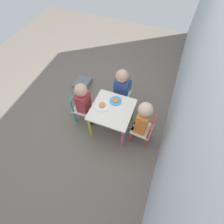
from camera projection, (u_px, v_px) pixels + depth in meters
ground_plane at (112, 127)px, 2.66m from camera, size 6.00×6.00×0.00m
house_wall at (201, 78)px, 1.43m from camera, size 6.00×0.06×2.60m
kids_table at (112, 112)px, 2.34m from camera, size 0.54×0.54×0.47m
chair_teal at (82, 108)px, 2.54m from camera, size 0.26×0.26×0.52m
chair_blue at (122, 94)px, 2.70m from camera, size 0.27×0.27×0.52m
chair_red at (143, 130)px, 2.33m from camera, size 0.28×0.28×0.52m
child_front at (84, 101)px, 2.36m from camera, size 0.20×0.22×0.75m
child_left at (121, 87)px, 2.49m from camera, size 0.23×0.20×0.76m
child_back at (142, 120)px, 2.16m from camera, size 0.21×0.23×0.79m
plate_front at (102, 106)px, 2.29m from camera, size 0.20×0.20×0.03m
plate_left at (116, 101)px, 2.34m from camera, size 0.16×0.16×0.03m
storage_bin at (82, 84)px, 3.10m from camera, size 0.30×0.24×0.10m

